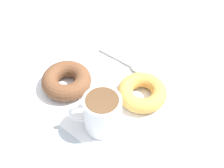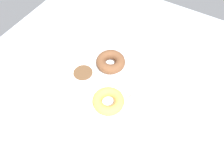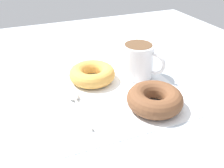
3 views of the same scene
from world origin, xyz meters
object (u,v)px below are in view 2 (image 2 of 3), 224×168
donut_near_cup (108,101)px  spoon (134,94)px  donut_far (111,62)px  coffee_cup (84,79)px

donut_near_cup → spoon: (-6.57, -8.08, -1.37)cm
spoon → donut_far: bearing=-27.6°
donut_near_cup → donut_far: 17.88cm
donut_far → donut_near_cup: bearing=117.6°
donut_far → spoon: donut_far is taller
donut_far → spoon: (-14.86, 7.76, -1.60)cm
coffee_cup → spoon: coffee_cup is taller
donut_near_cup → donut_far: (8.30, -15.84, 0.23)cm
coffee_cup → donut_far: size_ratio=0.83×
coffee_cup → donut_near_cup: size_ratio=0.86×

